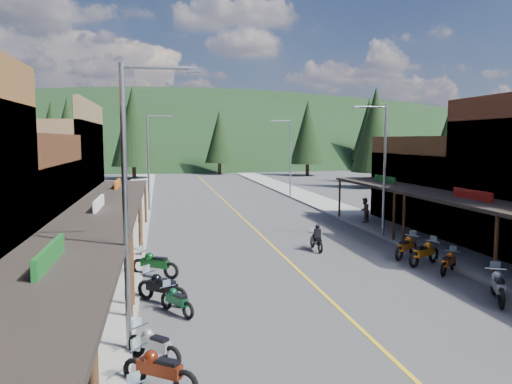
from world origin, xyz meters
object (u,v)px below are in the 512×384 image
bike_west_5 (154,343)px  pine_2 (133,126)px  streetlight_3 (289,154)px  bike_west_7 (162,286)px  pine_9 (381,137)px  bike_east_9 (406,246)px  streetlight_0 (131,196)px  bike_east_7 (448,261)px  streetlight_2 (382,165)px  bike_west_4 (159,368)px  pine_5 (369,129)px  bike_east_6 (498,284)px  pine_10 (68,134)px  pine_8 (15,140)px  shop_east_3 (452,190)px  pedestrian_east_b (364,210)px  pine_4 (308,132)px  rider_on_bike (316,240)px  pine_7 (11,133)px  bike_west_8 (155,263)px  shop_west_3 (28,182)px  streetlight_1 (150,158)px  bike_east_8 (424,252)px  pine_3 (219,137)px  pine_11 (375,130)px  pine_6 (448,137)px  bike_west_6 (177,299)px

bike_west_5 → pine_2: bearing=48.0°
streetlight_3 → bike_west_7: streetlight_3 is taller
pine_9 → bike_east_9: bearing=-113.2°
streetlight_0 → bike_east_7: size_ratio=4.15×
streetlight_2 → bike_west_4: 21.36m
pine_5 → bike_east_6: 81.28m
bike_east_6 → pine_10: bearing=141.8°
pine_8 → bike_west_5: 49.54m
shop_east_3 → pedestrian_east_b: bearing=165.4°
bike_west_7 → pedestrian_east_b: (14.12, 14.65, 0.38)m
pine_4 → streetlight_2: bearing=-102.0°
shop_east_3 → bike_west_5: size_ratio=5.81×
streetlight_2 → pine_4: pine_4 is taller
bike_east_6 → pine_5: bearing=97.6°
bike_west_5 → rider_on_bike: rider_on_bike is taller
streetlight_3 → pine_9: pine_9 is taller
pine_2 → bike_west_7: pine_2 is taller
bike_west_4 → bike_east_6: bike_east_6 is taller
streetlight_0 → rider_on_bike: (9.04, 11.54, -3.87)m
pine_7 → pine_9: bearing=-29.0°
pine_9 → bike_west_8: (-30.46, -43.23, -5.73)m
pine_4 → bike_west_7: (-24.17, -61.84, -6.59)m
shop_west_3 → pine_4: pine_4 is taller
streetlight_1 → bike_west_8: streetlight_1 is taller
streetlight_0 → bike_west_4: streetlight_0 is taller
pine_7 → pine_9: 64.01m
pine_8 → bike_west_8: size_ratio=4.36×
bike_west_8 → pine_8: bearing=55.6°
pine_7 → bike_east_8: 83.94m
pine_3 → pine_4: 15.25m
pine_10 → bike_east_6: size_ratio=5.07×
streetlight_1 → pine_8: pine_8 is taller
pine_5 → pine_9: pine_5 is taller
bike_east_7 → bike_west_7: bearing=-123.3°
streetlight_1 → bike_west_4: streetlight_1 is taller
pine_9 → bike_east_8: 47.32m
streetlight_1 → pine_8: bearing=129.9°
shop_west_3 → pine_7: size_ratio=0.87×
pine_9 → pine_11: 8.10m
pedestrian_east_b → bike_east_7: bearing=41.7°
pine_2 → bike_west_4: pine_2 is taller
pine_3 → bike_east_6: bearing=-88.3°
bike_west_5 → streetlight_0: bearing=82.0°
pine_6 → bike_west_8: size_ratio=4.80×
pine_3 → pine_6: bearing=-2.7°
pine_6 → pine_7: size_ratio=0.88×
shop_west_3 → shop_east_3: (27.54, 0.00, -0.99)m
shop_east_3 → pine_8: 45.98m
pine_3 → pine_4: size_ratio=0.88×
bike_west_6 → bike_west_8: bike_west_8 is taller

